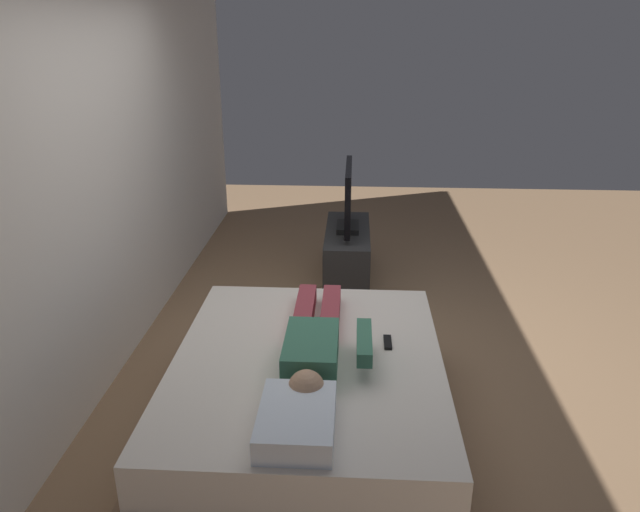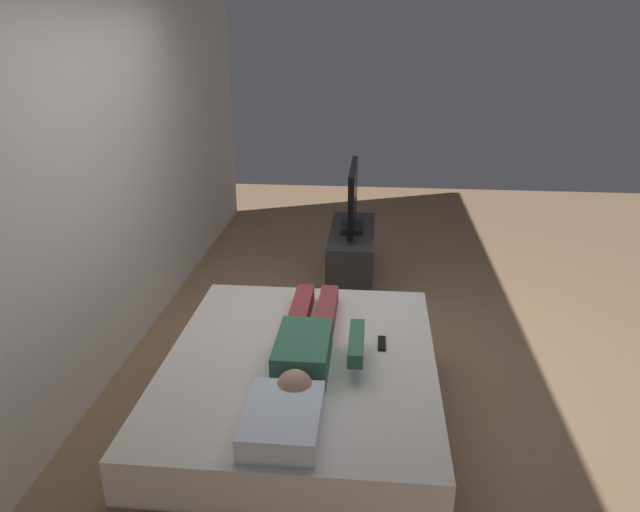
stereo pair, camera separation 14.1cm
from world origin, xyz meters
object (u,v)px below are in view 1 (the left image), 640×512
(tv_stand, at_px, (347,255))
(remote, at_px, (388,342))
(bed, at_px, (308,400))
(pillow, at_px, (297,421))
(tv, at_px, (348,199))
(person, at_px, (316,342))

(tv_stand, bearing_deg, remote, -173.02)
(bed, bearing_deg, pillow, 180.00)
(tv_stand, height_order, tv, tv)
(remote, height_order, tv_stand, remote)
(bed, height_order, tv_stand, bed)
(tv_stand, distance_m, tv, 0.53)
(pillow, xyz_separation_m, tv_stand, (2.95, -0.19, -0.35))
(person, relative_size, tv, 1.43)
(person, distance_m, remote, 0.44)
(person, relative_size, remote, 8.40)
(bed, relative_size, person, 1.53)
(pillow, relative_size, person, 0.38)
(tv_stand, bearing_deg, bed, 175.41)
(pillow, relative_size, remote, 3.20)
(tv_stand, relative_size, tv, 1.25)
(pillow, bearing_deg, tv_stand, -3.60)
(bed, bearing_deg, tv, -4.59)
(pillow, xyz_separation_m, person, (0.67, -0.04, 0.02))
(bed, relative_size, tv, 2.18)
(person, distance_m, tv, 2.29)
(pillow, distance_m, tv_stand, 2.98)
(pillow, xyz_separation_m, tv, (2.95, -0.19, 0.18))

